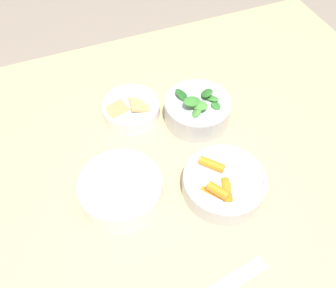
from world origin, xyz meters
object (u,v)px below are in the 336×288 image
bowl_greens (198,109)px  bowl_carrots (224,183)px  bowl_beans_hotdog (121,190)px  bowl_cookies (131,108)px

bowl_greens → bowl_carrots: bearing=80.7°
bowl_greens → bowl_beans_hotdog: (0.25, 0.15, -0.01)m
bowl_carrots → bowl_beans_hotdog: bearing=-17.2°
bowl_carrots → bowl_beans_hotdog: 0.22m
bowl_greens → bowl_beans_hotdog: bowl_greens is taller
bowl_beans_hotdog → bowl_cookies: bowl_beans_hotdog is taller
bowl_carrots → bowl_greens: 0.22m
bowl_cookies → bowl_carrots: bearing=111.4°
bowl_greens → bowl_cookies: size_ratio=1.12×
bowl_greens → bowl_cookies: bearing=-27.7°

